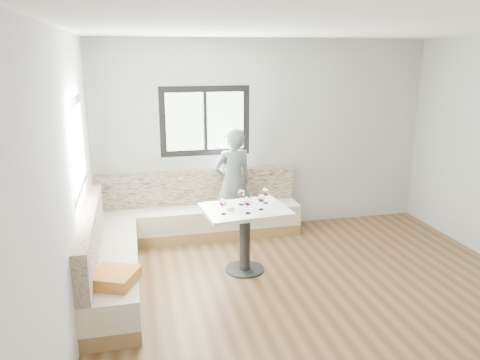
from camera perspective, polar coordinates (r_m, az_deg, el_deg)
The scene contains 10 objects.
room at distance 4.73m, azimuth 10.32°, elevation 0.57°, with size 5.01×5.01×2.81m.
banquette at distance 6.17m, azimuth -9.13°, elevation -6.45°, with size 2.90×2.80×0.95m.
table at distance 5.64m, azimuth 0.59°, elevation -5.38°, with size 1.05×0.86×0.81m.
person at distance 6.66m, azimuth -0.89°, elevation -0.40°, with size 0.58×0.38×1.60m, color slate.
olive_ramekin at distance 5.51m, azimuth -1.19°, elevation -3.47°, with size 0.09×0.09×0.04m.
wine_glass_a at distance 5.33m, azimuth -2.09°, elevation -2.76°, with size 0.09×0.09×0.20m.
wine_glass_b at distance 5.34m, azimuth 0.98°, elevation -2.70°, with size 0.09×0.09×0.20m.
wine_glass_c at distance 5.48m, azimuth 2.60°, elevation -2.25°, with size 0.09×0.09×0.20m.
wine_glass_d at distance 5.65m, azimuth 0.16°, elevation -1.69°, with size 0.09×0.09×0.20m.
wine_glass_e at distance 5.72m, azimuth 3.14°, elevation -1.51°, with size 0.09×0.09×0.20m.
Camera 1 is at (-1.92, -4.12, 2.58)m, focal length 35.00 mm.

